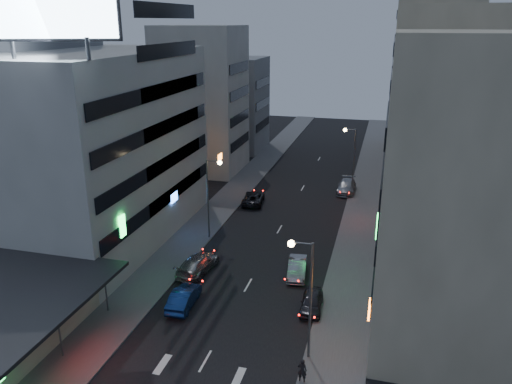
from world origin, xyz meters
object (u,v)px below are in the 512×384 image
(parked_car_right_mid, at_px, (297,268))
(road_car_silver, at_px, (198,264))
(person, at_px, (302,370))
(road_car_blue, at_px, (184,298))
(parked_car_right_far, at_px, (346,187))
(parked_car_right_near, at_px, (312,302))
(parked_car_left, at_px, (253,198))

(parked_car_right_mid, distance_m, road_car_silver, 8.52)
(road_car_silver, distance_m, person, 15.99)
(road_car_blue, bearing_deg, parked_car_right_far, -111.08)
(parked_car_right_near, distance_m, road_car_silver, 10.94)
(parked_car_right_mid, distance_m, parked_car_left, 18.11)
(parked_car_right_near, height_order, parked_car_right_far, parked_car_right_far)
(parked_car_right_near, distance_m, road_car_blue, 9.64)
(parked_car_left, relative_size, road_car_silver, 0.94)
(parked_car_right_near, xyz_separation_m, parked_car_right_far, (0.00, 28.05, 0.10))
(parked_car_right_mid, relative_size, parked_car_right_far, 0.81)
(road_car_blue, height_order, person, person)
(road_car_silver, height_order, person, person)
(parked_car_right_far, xyz_separation_m, person, (0.70, -36.16, 0.13))
(road_car_silver, bearing_deg, person, 140.81)
(road_car_blue, bearing_deg, parked_car_left, -91.57)
(person, bearing_deg, parked_car_left, -66.44)
(parked_car_right_mid, height_order, road_car_blue, road_car_blue)
(parked_car_right_near, relative_size, parked_car_right_mid, 0.91)
(parked_car_right_near, bearing_deg, road_car_silver, 158.90)
(parked_car_right_far, relative_size, road_car_blue, 1.19)
(parked_car_right_near, relative_size, road_car_blue, 0.88)
(person, bearing_deg, parked_car_right_far, -85.93)
(parked_car_right_near, xyz_separation_m, parked_car_left, (-10.27, 21.08, 0.02))
(parked_car_right_near, xyz_separation_m, road_car_blue, (-9.43, -2.01, 0.07))
(parked_car_right_near, distance_m, person, 8.14)
(parked_car_right_near, bearing_deg, parked_car_left, 112.93)
(parked_car_left, relative_size, person, 3.18)
(parked_car_right_near, bearing_deg, parked_car_right_mid, 109.18)
(parked_car_right_near, height_order, parked_car_left, parked_car_left)
(parked_car_right_far, height_order, road_car_blue, parked_car_right_far)
(road_car_blue, xyz_separation_m, person, (10.13, -6.10, 0.17))
(parked_car_right_mid, relative_size, person, 2.76)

